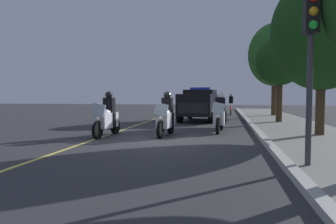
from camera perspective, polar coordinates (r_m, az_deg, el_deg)
ground_plane at (r=10.68m, az=-1.62°, el=-5.31°), size 80.00×80.00×0.00m
curb_strip at (r=10.53m, az=17.81°, el=-5.18°), size 48.00×0.24×0.15m
sidewalk_strip at (r=10.94m, az=27.77°, el=-5.22°), size 48.00×3.60×0.10m
lane_stripe_center at (r=11.39m, az=-13.09°, el=-4.84°), size 48.00×0.12×0.01m
police_motorcycle_lead_left at (r=11.85m, az=-11.36°, el=-1.13°), size 2.14×0.62×1.72m
police_motorcycle_lead_right at (r=11.78m, az=-0.38°, el=-1.09°), size 2.14×0.62×1.72m
police_motorcycle_trailing at (r=13.17m, az=9.68°, el=-0.69°), size 2.14×0.62×1.72m
police_suv at (r=18.76m, az=5.99°, el=1.60°), size 5.03×2.38×2.05m
cyclist_background at (r=24.64m, az=11.72°, el=1.41°), size 1.76×0.34×1.69m
traffic_light at (r=7.09m, az=25.24°, el=12.34°), size 0.38×0.28×3.61m
tree_mid_block at (r=12.87m, az=26.93°, el=13.23°), size 3.68×3.68×5.96m
tree_far_back at (r=18.05m, az=20.24°, el=8.86°), size 2.62×2.62×4.69m
tree_behind_suv at (r=23.86m, az=19.33°, el=10.08°), size 3.76×3.76×6.71m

